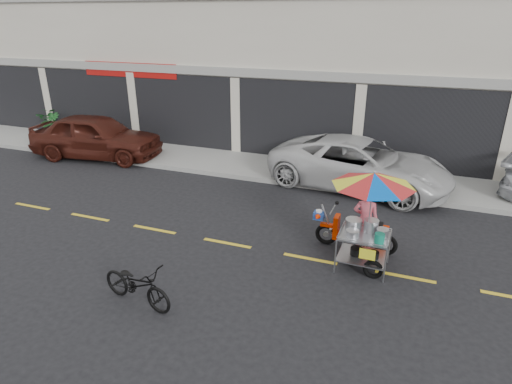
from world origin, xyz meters
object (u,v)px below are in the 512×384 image
(near_bicycle, at_px, (137,284))
(white_pickup, at_px, (360,164))
(maroon_sedan, at_px, (96,136))
(food_vendor_rig, at_px, (368,204))

(near_bicycle, bearing_deg, white_pickup, -12.01)
(maroon_sedan, xyz_separation_m, food_vendor_rig, (10.33, -3.99, 0.54))
(white_pickup, height_order, near_bicycle, white_pickup)
(near_bicycle, height_order, food_vendor_rig, food_vendor_rig)
(near_bicycle, bearing_deg, food_vendor_rig, -40.84)
(maroon_sedan, height_order, near_bicycle, maroon_sedan)
(maroon_sedan, relative_size, food_vendor_rig, 2.22)
(maroon_sedan, xyz_separation_m, near_bicycle, (6.63, -6.99, -0.40))
(white_pickup, distance_m, near_bicycle, 7.94)
(maroon_sedan, relative_size, white_pickup, 0.88)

